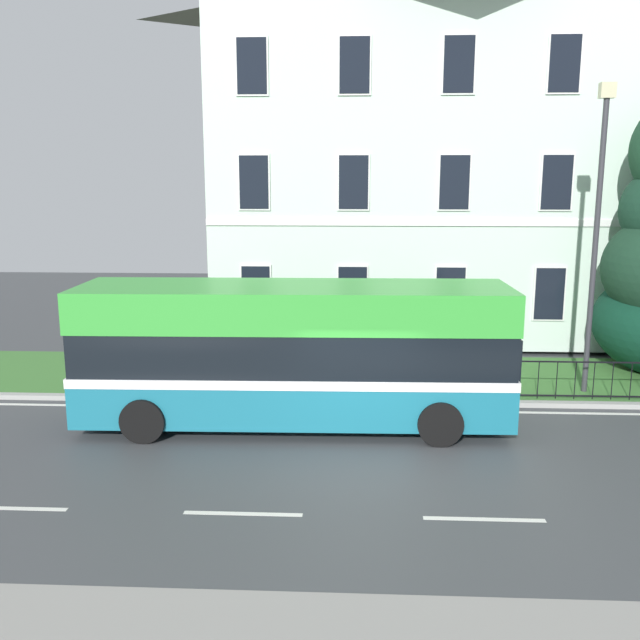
{
  "coord_description": "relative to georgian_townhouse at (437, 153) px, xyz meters",
  "views": [
    {
      "loc": [
        -0.19,
        -12.51,
        5.5
      ],
      "look_at": [
        -0.98,
        3.74,
        2.2
      ],
      "focal_mm": 39.18,
      "sensor_mm": 36.0,
      "label": 1
    }
  ],
  "objects": [
    {
      "name": "georgian_townhouse",
      "position": [
        0.0,
        0.0,
        0.0
      ],
      "size": [
        15.6,
        10.0,
        12.54
      ],
      "color": "silver",
      "rests_on": "ground_plane"
    },
    {
      "name": "iron_verge_railing",
      "position": [
        0.0,
        -9.73,
        -5.79
      ],
      "size": [
        15.83,
        0.04,
        0.97
      ],
      "color": "black",
      "rests_on": "ground_plane"
    },
    {
      "name": "street_lamp_post",
      "position": [
        2.95,
        -9.05,
        -1.99
      ],
      "size": [
        0.36,
        0.24,
        7.61
      ],
      "color": "#333338",
      "rests_on": "ground_plane"
    },
    {
      "name": "single_decker_bus",
      "position": [
        -4.33,
        -11.56,
        -4.73
      ],
      "size": [
        9.59,
        2.8,
        3.2
      ],
      "rotation": [
        0.0,
        0.0,
        0.02
      ],
      "color": "#196B82",
      "rests_on": "ground_plane"
    },
    {
      "name": "ground_plane",
      "position": [
        -2.84,
        -13.34,
        -6.43
      ],
      "size": [
        60.0,
        56.0,
        0.18
      ],
      "color": "#3F4144"
    }
  ]
}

